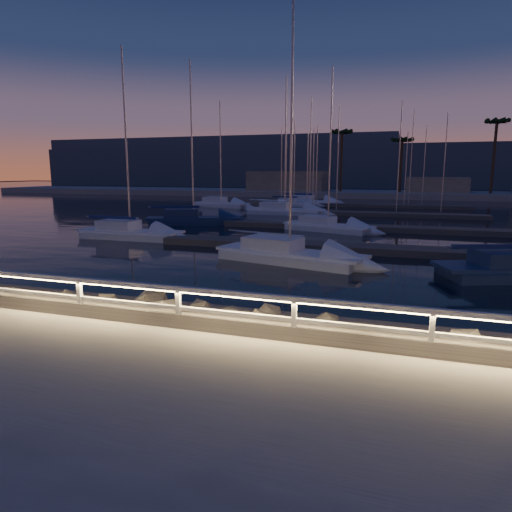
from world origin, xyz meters
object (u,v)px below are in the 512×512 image
at_px(sailboat_e, 191,219).
at_px(sailboat_j, 283,210).
at_px(sailboat_m, 292,203).
at_px(sailboat_i, 220,203).
at_px(guard_rail, 251,304).
at_px(sailboat_a, 128,232).
at_px(sailboat_n, 308,202).
at_px(sailboat_b, 286,253).
at_px(sailboat_f, 326,226).

xyz_separation_m(sailboat_e, sailboat_j, (5.04, 11.56, -0.01)).
bearing_deg(sailboat_e, sailboat_m, 58.32).
bearing_deg(sailboat_i, sailboat_m, 35.94).
distance_m(guard_rail, sailboat_i, 48.13).
bearing_deg(guard_rail, sailboat_e, 119.05).
bearing_deg(sailboat_a, sailboat_i, 100.56).
relative_size(guard_rail, sailboat_n, 3.12).
xyz_separation_m(sailboat_e, sailboat_n, (4.74, 25.87, -0.01)).
height_order(sailboat_e, sailboat_i, sailboat_e).
bearing_deg(sailboat_a, sailboat_e, 88.43).
bearing_deg(sailboat_i, sailboat_e, -62.03).
height_order(sailboat_b, sailboat_m, sailboat_b).
bearing_deg(sailboat_f, guard_rail, -66.36).
bearing_deg(sailboat_i, guard_rail, -53.84).
height_order(sailboat_a, sailboat_e, sailboat_e).
bearing_deg(sailboat_i, sailboat_n, 48.67).
xyz_separation_m(sailboat_e, sailboat_f, (11.73, -0.73, -0.06)).
relative_size(guard_rail, sailboat_e, 3.25).
xyz_separation_m(guard_rail, sailboat_f, (-2.40, 24.71, -0.96)).
relative_size(sailboat_a, sailboat_m, 1.15).
bearing_deg(sailboat_m, sailboat_i, -158.15).
height_order(guard_rail, sailboat_i, sailboat_i).
bearing_deg(sailboat_m, sailboat_f, -71.83).
xyz_separation_m(sailboat_i, sailboat_m, (8.60, 3.72, -0.05)).
distance_m(sailboat_a, sailboat_m, 31.51).
distance_m(guard_rail, sailboat_n, 52.17).
bearing_deg(sailboat_i, sailboat_b, -49.46).
bearing_deg(sailboat_b, guard_rail, -65.38).
bearing_deg(sailboat_j, sailboat_f, -59.31).
relative_size(sailboat_j, sailboat_n, 1.00).
bearing_deg(sailboat_n, sailboat_b, -74.72).
distance_m(sailboat_f, sailboat_m, 24.54).
height_order(sailboat_f, sailboat_m, sailboat_f).
bearing_deg(sailboat_f, sailboat_e, -165.46).
bearing_deg(sailboat_f, sailboat_i, 149.16).
distance_m(sailboat_f, sailboat_i, 25.70).
height_order(sailboat_f, sailboat_i, sailboat_i).
distance_m(guard_rail, sailboat_e, 29.11).
bearing_deg(sailboat_n, sailboat_m, -105.29).
height_order(sailboat_a, sailboat_f, sailboat_a).
height_order(sailboat_b, sailboat_f, sailboat_b).
distance_m(sailboat_e, sailboat_n, 26.30).
xyz_separation_m(guard_rail, sailboat_e, (-14.13, 25.44, -0.90)).
relative_size(sailboat_b, sailboat_m, 1.22).
distance_m(sailboat_a, sailboat_i, 27.97).
bearing_deg(guard_rail, sailboat_i, 113.62).
distance_m(sailboat_a, sailboat_n, 35.15).
relative_size(sailboat_b, sailboat_j, 0.94).
height_order(sailboat_a, sailboat_b, sailboat_b).
distance_m(guard_rail, sailboat_a, 22.00).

